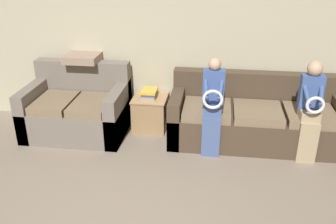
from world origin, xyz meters
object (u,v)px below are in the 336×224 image
Objects in this scene: child_right_seated at (310,107)px; book_stack at (149,93)px; side_shelf at (150,112)px; couch_side at (78,110)px; couch_main at (256,119)px; child_left_seated at (213,103)px; throw_pillow at (83,57)px.

book_stack is at bearing 165.64° from child_right_seated.
side_shelf is 0.29m from book_stack.
couch_side is at bearing 174.53° from child_right_seated.
couch_main is 1.49m from book_stack.
child_left_seated is 2.60× the size of throw_pillow.
child_left_seated is 2.38× the size of side_shelf.
side_shelf is at bearing -18.59° from book_stack.
child_left_seated is at bearing -30.71° from book_stack.
couch_side is 3.05m from child_right_seated.
child_right_seated is 3.07m from throw_pillow.
couch_side reaches higher than side_shelf.
couch_side is at bearing -166.75° from side_shelf.
child_right_seated is (1.16, 0.01, 0.01)m from child_left_seated.
child_left_seated is 0.99× the size of child_right_seated.
side_shelf is 1.77× the size of book_stack.
throw_pillow is at bearing 168.41° from child_right_seated.
child_left_seated is 1.97m from throw_pillow.
child_right_seated reaches higher than throw_pillow.
child_right_seated is 2.12m from book_stack.
book_stack is at bearing 149.29° from child_left_seated.
couch_main is 7.87× the size of book_stack.
child_right_seated is at bearing -14.34° from side_shelf.
child_right_seated is at bearing 0.27° from child_left_seated.
side_shelf is at bearing 13.25° from couch_side.
book_stack is at bearing -5.43° from throw_pillow.
couch_main is 0.77m from child_right_seated.
book_stack is at bearing 13.59° from couch_side.
throw_pillow is at bearing 161.37° from child_left_seated.
child_right_seated is at bearing -11.59° from throw_pillow.
child_right_seated reaches higher than book_stack.
side_shelf is (-1.46, 0.16, -0.06)m from couch_main.
child_right_seated is (0.58, -0.36, 0.37)m from couch_main.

